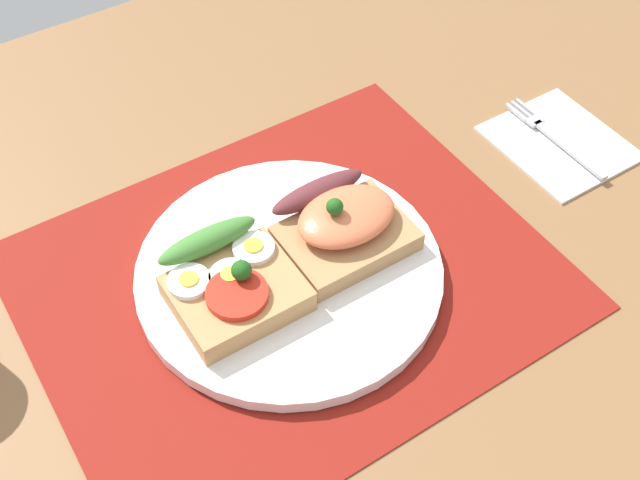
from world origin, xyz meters
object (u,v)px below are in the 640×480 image
object	(u,v)px
sandwich_salmon	(343,224)
napkin	(558,140)
plate	(289,272)
sandwich_egg_tomato	(232,283)
fork	(553,135)

from	to	relation	value
sandwich_salmon	napkin	size ratio (longest dim) A/B	0.85
sandwich_salmon	napkin	distance (cm)	25.24
plate	sandwich_egg_tomato	distance (cm)	5.63
plate	napkin	world-z (taller)	plate
napkin	fork	xyz separation A→B (cm)	(-0.37, 0.44, 0.46)
sandwich_egg_tomato	napkin	world-z (taller)	sandwich_egg_tomato
plate	sandwich_salmon	bearing A→B (deg)	0.98
sandwich_egg_tomato	napkin	distance (cm)	35.67
sandwich_egg_tomato	sandwich_salmon	xyz separation A→B (cm)	(10.51, 0.13, 0.36)
plate	sandwich_egg_tomato	xyz separation A→B (cm)	(-5.19, -0.04, 2.16)
sandwich_salmon	napkin	xyz separation A→B (cm)	(25.05, 0.13, -3.13)
plate	sandwich_salmon	xyz separation A→B (cm)	(5.31, 0.09, 2.52)
sandwich_salmon	sandwich_egg_tomato	bearing A→B (deg)	-179.26
sandwich_egg_tomato	fork	distance (cm)	35.27
napkin	plate	bearing A→B (deg)	-179.58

